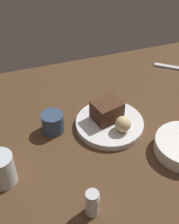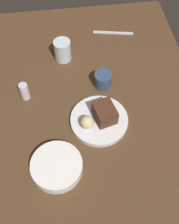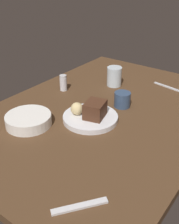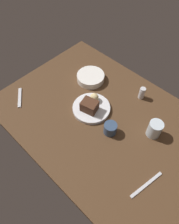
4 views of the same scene
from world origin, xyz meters
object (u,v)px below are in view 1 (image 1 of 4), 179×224
dessert_plate (109,123)px  water_glass (1,169)px  salt_shaker (92,203)px  coffee_cup (53,122)px  chocolate_cake_slice (107,110)px  dessert_spoon (173,67)px  bread_roll (123,124)px

dessert_plate → water_glass: size_ratio=2.29×
salt_shaker → coffee_cup: size_ratio=1.10×
chocolate_cake_slice → salt_shaker: (-14.85, -29.25, -1.44)cm
dessert_spoon → chocolate_cake_slice: bearing=-112.9°
salt_shaker → coffee_cup: salt_shaker is taller
dessert_plate → dessert_spoon: size_ratio=1.44×
chocolate_cake_slice → water_glass: bearing=-159.6°
bread_roll → coffee_cup: (-19.81, 8.89, -1.32)cm
dessert_plate → bread_roll: bearing=-66.2°
salt_shaker → bread_roll: bearing=52.1°
salt_shaker → dessert_spoon: 73.08cm
water_glass → coffee_cup: 22.77cm
chocolate_cake_slice → bread_roll: 7.32cm
salt_shaker → dessert_spoon: bearing=44.4°
dessert_plate → dessert_spoon: (36.92, 23.42, -0.67)cm
bread_roll → salt_shaker: (-17.51, -22.45, -0.77)cm
coffee_cup → dessert_spoon: size_ratio=0.46×
coffee_cup → dessert_plate: bearing=-11.8°
bread_roll → water_glass: (-36.97, -5.99, 0.18)cm
water_glass → dessert_plate: bearing=17.9°
dessert_plate → chocolate_cake_slice: bearing=102.4°
water_glass → dessert_spoon: size_ratio=0.63×
bread_roll → water_glass: size_ratio=0.53×
chocolate_cake_slice → water_glass: water_glass is taller
chocolate_cake_slice → coffee_cup: bearing=173.0°
coffee_cup → water_glass: bearing=-139.1°
coffee_cup → dessert_spoon: 57.97cm
chocolate_cake_slice → bread_roll: size_ratio=1.75×
dessert_plate → bread_roll: (2.31, -5.23, 3.52)cm
dessert_plate → chocolate_cake_slice: chocolate_cake_slice is taller
dessert_plate → coffee_cup: bearing=168.2°
chocolate_cake_slice → coffee_cup: (-17.16, 2.10, -1.99)cm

